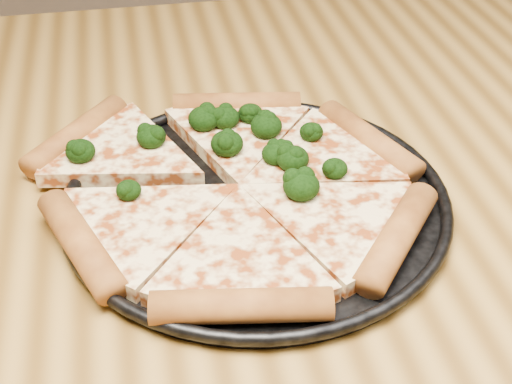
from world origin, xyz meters
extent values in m
cube|color=olive|center=(0.00, 0.00, 0.73)|extent=(1.20, 0.90, 0.04)
cube|color=brown|center=(0.54, 0.39, 0.35)|extent=(0.06, 0.06, 0.71)
cylinder|color=black|center=(0.01, -0.02, 0.75)|extent=(0.32, 0.32, 0.01)
torus|color=black|center=(0.01, -0.02, 0.76)|extent=(0.33, 0.33, 0.01)
cylinder|color=#A8642A|center=(0.13, 0.04, 0.77)|extent=(0.07, 0.13, 0.03)
cylinder|color=#A8642A|center=(0.02, 0.13, 0.77)|extent=(0.13, 0.05, 0.03)
cylinder|color=#A8642A|center=(-0.14, 0.10, 0.77)|extent=(0.10, 0.12, 0.03)
cylinder|color=#A8642A|center=(-0.14, -0.06, 0.77)|extent=(0.07, 0.13, 0.03)
cylinder|color=#A8642A|center=(-0.03, -0.15, 0.77)|extent=(0.13, 0.05, 0.03)
cylinder|color=#A8642A|center=(0.11, -0.10, 0.77)|extent=(0.10, 0.12, 0.03)
ellipsoid|color=black|center=(-0.01, 0.04, 0.78)|extent=(0.03, 0.03, 0.02)
ellipsoid|color=black|center=(0.03, 0.06, 0.78)|extent=(0.03, 0.03, 0.02)
ellipsoid|color=black|center=(-0.02, 0.09, 0.78)|extent=(0.03, 0.03, 0.02)
ellipsoid|color=black|center=(-0.10, -0.01, 0.78)|extent=(0.02, 0.02, 0.02)
ellipsoid|color=black|center=(-0.14, 0.06, 0.78)|extent=(0.03, 0.03, 0.02)
ellipsoid|color=black|center=(0.04, -0.04, 0.78)|extent=(0.03, 0.03, 0.02)
ellipsoid|color=black|center=(0.02, 0.09, 0.78)|extent=(0.02, 0.02, 0.02)
ellipsoid|color=black|center=(0.00, 0.09, 0.78)|extent=(0.03, 0.03, 0.02)
ellipsoid|color=black|center=(0.05, 0.01, 0.78)|extent=(0.03, 0.03, 0.02)
ellipsoid|color=black|center=(0.07, 0.05, 0.78)|extent=(0.02, 0.02, 0.02)
ellipsoid|color=black|center=(0.04, 0.02, 0.78)|extent=(0.02, 0.02, 0.02)
ellipsoid|color=black|center=(0.08, -0.01, 0.78)|extent=(0.02, 0.02, 0.02)
ellipsoid|color=black|center=(0.03, 0.02, 0.78)|extent=(0.02, 0.02, 0.02)
ellipsoid|color=black|center=(-0.07, 0.07, 0.78)|extent=(0.03, 0.03, 0.02)
camera|label=1|loc=(-0.09, -0.51, 1.13)|focal=50.93mm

